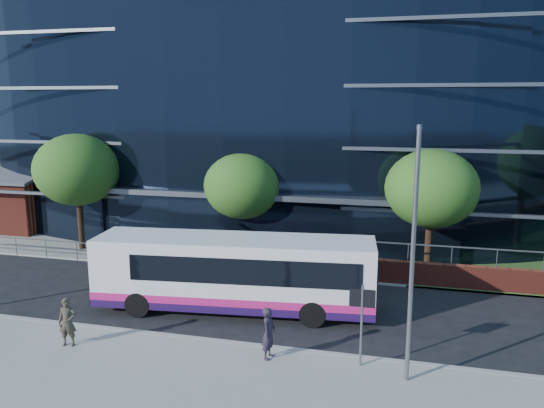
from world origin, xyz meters
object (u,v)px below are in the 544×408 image
(tree_far_b, at_px, (243,186))
(city_bus, at_px, (237,273))
(streetlight_east, at_px, (413,249))
(pedestrian, at_px, (269,333))
(tree_far_a, at_px, (77,170))
(tree_far_c, at_px, (432,189))
(pedestrian_b, at_px, (67,322))
(brick_pavilion, at_px, (7,199))
(street_sign, at_px, (362,308))

(tree_far_b, bearing_deg, city_bus, -74.91)
(tree_far_b, distance_m, streetlight_east, 14.74)
(pedestrian, bearing_deg, tree_far_a, 59.30)
(tree_far_c, relative_size, pedestrian_b, 3.65)
(city_bus, xyz_separation_m, pedestrian, (2.45, -4.07, -0.64))
(pedestrian_b, bearing_deg, streetlight_east, -10.04)
(brick_pavilion, xyz_separation_m, streetlight_east, (28.00, -15.67, 2.50))
(city_bus, xyz_separation_m, pedestrian_b, (-4.78, -4.91, -0.65))
(street_sign, height_order, tree_far_c, tree_far_c)
(city_bus, bearing_deg, pedestrian, -64.97)
(street_sign, bearing_deg, pedestrian_b, -173.94)
(tree_far_a, xyz_separation_m, city_bus, (11.96, -6.77, -3.17))
(brick_pavilion, bearing_deg, pedestrian, -33.23)
(tree_far_c, distance_m, streetlight_east, 11.22)
(brick_pavilion, bearing_deg, city_bus, -28.26)
(pedestrian_b, bearing_deg, tree_far_a, 109.07)
(street_sign, xyz_separation_m, tree_far_c, (2.50, 10.59, 2.39))
(city_bus, bearing_deg, streetlight_east, -38.06)
(city_bus, bearing_deg, street_sign, -40.60)
(street_sign, relative_size, tree_far_c, 0.43)
(city_bus, height_order, pedestrian_b, city_bus)
(tree_far_a, height_order, pedestrian_b, tree_far_a)
(brick_pavilion, bearing_deg, pedestrian_b, -45.00)
(tree_far_c, xyz_separation_m, pedestrian_b, (-12.82, -11.68, -3.49))
(street_sign, relative_size, city_bus, 0.23)
(tree_far_b, relative_size, pedestrian_b, 3.39)
(street_sign, distance_m, pedestrian, 3.29)
(tree_far_c, bearing_deg, tree_far_a, 180.00)
(streetlight_east, distance_m, city_bus, 8.75)
(tree_far_c, distance_m, pedestrian, 12.68)
(streetlight_east, height_order, pedestrian, streetlight_east)
(street_sign, relative_size, pedestrian_b, 1.57)
(street_sign, bearing_deg, tree_far_c, 76.71)
(brick_pavilion, xyz_separation_m, tree_far_c, (29.00, -4.50, 2.60))
(pedestrian, bearing_deg, streetlight_east, -87.94)
(brick_pavilion, relative_size, city_bus, 0.72)
(street_sign, bearing_deg, streetlight_east, -21.36)
(tree_far_b, relative_size, city_bus, 0.50)
(street_sign, relative_size, tree_far_a, 0.40)
(street_sign, distance_m, pedestrian_b, 10.44)
(brick_pavilion, height_order, pedestrian_b, brick_pavilion)
(tree_far_b, distance_m, pedestrian_b, 12.90)
(streetlight_east, height_order, city_bus, streetlight_east)
(street_sign, distance_m, streetlight_east, 2.80)
(brick_pavilion, distance_m, pedestrian, 28.00)
(tree_far_b, relative_size, streetlight_east, 0.76)
(city_bus, height_order, pedestrian, city_bus)
(street_sign, relative_size, tree_far_b, 0.46)
(streetlight_east, relative_size, pedestrian, 4.41)
(tree_far_c, bearing_deg, pedestrian, -117.28)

